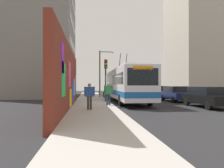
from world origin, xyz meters
TOP-DOWN VIEW (x-y plane):
  - ground_plane at (0.00, 0.00)m, footprint 80.00×80.00m
  - sidewalk_slab at (0.00, 1.60)m, footprint 48.00×3.20m
  - graffiti_wall at (-3.98, 3.35)m, footprint 14.02×0.32m
  - building_far_left at (13.18, 9.20)m, footprint 13.69×9.82m
  - building_far_right at (15.07, -17.00)m, footprint 9.96×8.64m
  - city_bus at (2.09, -1.80)m, footprint 12.54×2.67m
  - parked_car_black at (-3.42, -7.00)m, footprint 4.62×1.86m
  - parked_car_navy at (2.06, -7.00)m, footprint 4.30×1.85m
  - parked_car_dark_gray at (7.68, -7.00)m, footprint 4.61×1.77m
  - pedestrian_near_wall at (-5.01, 1.92)m, footprint 0.22×0.67m
  - pedestrian_at_curb at (-2.28, 0.44)m, footprint 0.24×0.77m
  - traffic_light at (0.99, 0.35)m, footprint 0.49×0.28m
  - street_lamp at (8.59, 0.21)m, footprint 0.44×1.94m

SIDE VIEW (x-z plane):
  - ground_plane at x=0.00m, z-range 0.00..0.00m
  - sidewalk_slab at x=0.00m, z-range 0.00..0.15m
  - parked_car_navy at x=2.06m, z-range 0.04..1.62m
  - parked_car_dark_gray at x=7.68m, z-range 0.04..1.62m
  - parked_car_black at x=-3.42m, z-range 0.05..1.63m
  - pedestrian_near_wall at x=-5.01m, z-range 0.30..1.97m
  - pedestrian_at_curb at x=-2.28m, z-range 0.31..2.07m
  - city_bus at x=2.09m, z-range -0.71..4.38m
  - graffiti_wall at x=-3.98m, z-range -0.01..4.28m
  - traffic_light at x=0.99m, z-range 0.85..4.81m
  - street_lamp at x=8.59m, z-range 0.65..6.72m
  - building_far_left at x=13.18m, z-range 0.00..16.84m
  - building_far_right at x=15.07m, z-range 0.00..19.57m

